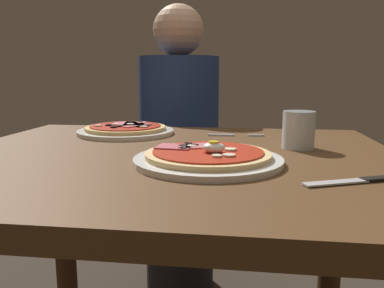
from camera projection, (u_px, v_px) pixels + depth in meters
dining_table at (170, 207)px, 0.88m from camera, size 1.01×0.86×0.74m
pizza_foreground at (208, 157)px, 0.76m from camera, size 0.29×0.29×0.05m
pizza_across_left at (126, 130)px, 1.14m from camera, size 0.28×0.28×0.03m
water_glass_near at (298, 132)px, 0.91m from camera, size 0.08×0.08×0.09m
fork at (231, 135)px, 1.10m from camera, size 0.16×0.03×0.00m
knife at (366, 180)px, 0.63m from camera, size 0.19×0.09×0.01m
diner_person at (179, 160)px, 1.61m from camera, size 0.32×0.32×1.18m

